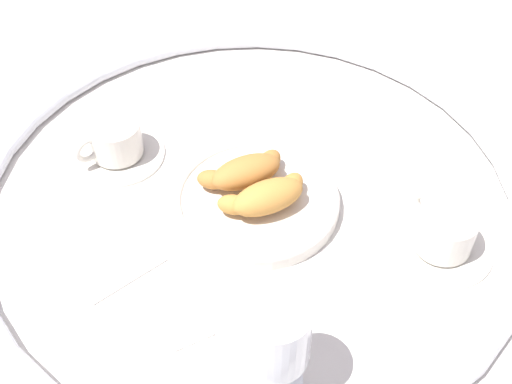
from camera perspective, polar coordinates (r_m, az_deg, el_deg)
The scene contains 10 objects.
ground_plane at distance 0.96m, azimuth -0.52°, elevation -0.52°, with size 2.20×2.20×0.00m, color silver.
table_chrome_rim at distance 0.95m, azimuth -0.53°, elevation -0.03°, with size 0.76×0.76×0.02m, color silver.
pastry_plate at distance 0.93m, azimuth 0.00°, elevation -0.74°, with size 0.23×0.23×0.02m.
croissant_large at distance 0.90m, azimuth 0.85°, elevation -0.38°, with size 0.14×0.07×0.04m.
croissant_small at distance 0.93m, azimuth -0.99°, elevation 1.70°, with size 0.14×0.07×0.04m.
coffee_cup_near at distance 0.91m, azimuth 15.38°, elevation -3.47°, with size 0.14×0.14×0.06m.
coffee_cup_far at distance 1.02m, azimuth -11.64°, elevation 4.01°, with size 0.14×0.14×0.06m.
juice_glass_left at distance 0.71m, azimuth 1.54°, elevation -11.98°, with size 0.08×0.08×0.14m.
sugar_packet at distance 0.82m, azimuth -5.62°, elevation -11.49°, with size 0.05×0.03×0.01m, color white.
folded_napkin at distance 0.91m, azimuth -12.23°, elevation -5.13°, with size 0.11×0.11×0.01m, color silver.
Camera 1 is at (-0.34, -0.56, 0.70)m, focal length 47.90 mm.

